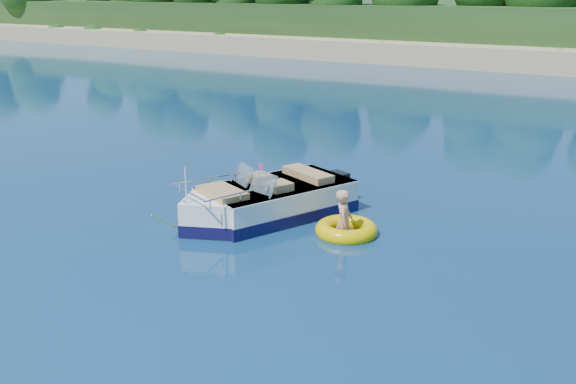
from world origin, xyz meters
name	(u,v)px	position (x,y,z in m)	size (l,w,h in m)	color
ground	(224,260)	(0.00, 0.00, 0.00)	(160.00, 160.00, 0.00)	#091C42
motorboat	(264,204)	(-0.71, 2.50, 0.35)	(3.13, 5.06, 1.78)	white
tow_tube	(346,230)	(1.43, 2.60, 0.10)	(1.85, 1.85, 0.37)	#E5B900
boy	(344,235)	(1.41, 2.52, 0.00)	(0.58, 0.38, 1.58)	tan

